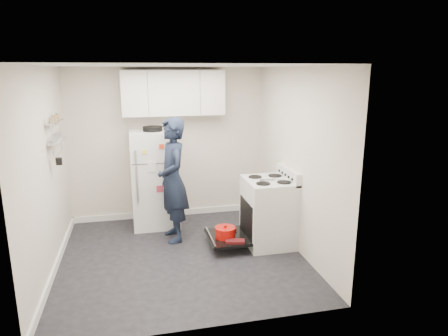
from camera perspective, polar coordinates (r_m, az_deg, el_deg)
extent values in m
cube|color=black|center=(5.56, -6.08, -12.39)|extent=(3.20, 3.20, 0.01)
cube|color=white|center=(4.99, -6.83, 14.34)|extent=(3.20, 3.20, 0.01)
cube|color=beige|center=(6.69, -8.03, 3.37)|extent=(3.20, 0.01, 2.50)
cube|color=beige|center=(3.61, -3.47, -5.55)|extent=(3.20, 0.01, 2.50)
cube|color=beige|center=(5.21, -24.19, -0.69)|extent=(0.01, 3.20, 2.50)
cube|color=beige|center=(5.54, 10.24, 1.11)|extent=(0.01, 3.20, 2.50)
cube|color=white|center=(5.60, -22.81, -12.65)|extent=(0.03, 3.20, 0.10)
cube|color=white|center=(6.99, -7.69, -6.37)|extent=(3.20, 0.03, 0.10)
cube|color=silver|center=(5.78, 6.34, -6.39)|extent=(0.65, 0.76, 0.92)
cube|color=black|center=(5.78, 5.66, -7.01)|extent=(0.53, 0.60, 0.52)
cube|color=orange|center=(5.86, 8.18, -6.76)|extent=(0.02, 0.56, 0.46)
cylinder|color=black|center=(5.86, 6.09, -8.61)|extent=(0.34, 0.34, 0.02)
cube|color=silver|center=(5.71, 9.19, -0.93)|extent=(0.08, 0.76, 0.18)
cube|color=silver|center=(5.63, 6.47, -1.84)|extent=(0.65, 0.76, 0.03)
cube|color=#B2B2B7|center=(5.56, 6.16, -1.66)|extent=(0.22, 0.03, 0.01)
cube|color=black|center=(5.74, 0.50, -9.84)|extent=(0.55, 0.70, 0.03)
cylinder|color=#B2B2B7|center=(5.67, -1.94, -9.71)|extent=(0.02, 0.66, 0.02)
cylinder|color=#B30C07|center=(5.66, 0.17, -9.27)|extent=(0.28, 0.28, 0.13)
cylinder|color=#B30C07|center=(5.63, 0.17, -8.57)|extent=(0.29, 0.29, 0.02)
sphere|color=#B30C07|center=(5.62, 0.17, -8.30)|extent=(0.04, 0.04, 0.04)
cube|color=maroon|center=(5.52, 1.60, -10.43)|extent=(0.28, 0.19, 0.04)
cube|color=maroon|center=(5.92, 0.50, -8.70)|extent=(0.28, 0.18, 0.04)
cube|color=white|center=(6.44, -9.86, -1.53)|extent=(0.72, 0.70, 1.53)
cube|color=#4C4C4C|center=(6.02, -9.79, 0.63)|extent=(0.68, 0.01, 0.01)
cube|color=#B2B2B7|center=(5.97, -12.51, 1.57)|extent=(0.02, 0.03, 0.20)
cube|color=#B2B2B7|center=(6.07, -12.31, -2.31)|extent=(0.02, 0.03, 0.55)
cylinder|color=black|center=(6.28, -10.16, 5.54)|extent=(0.30, 0.30, 0.07)
cube|color=red|center=(5.97, -8.93, 3.05)|extent=(0.07, 0.01, 0.07)
cube|color=white|center=(6.02, -10.25, 0.18)|extent=(0.12, 0.01, 0.16)
cube|color=green|center=(6.07, -8.02, -1.08)|extent=(0.09, 0.01, 0.12)
cube|color=#C4384E|center=(6.12, -9.17, -2.96)|extent=(0.10, 0.01, 0.10)
cube|color=yellow|center=(5.97, -11.30, 2.27)|extent=(0.06, 0.01, 0.06)
cube|color=silver|center=(6.43, -7.25, 10.61)|extent=(1.60, 0.33, 0.70)
cube|color=#B2B2B7|center=(5.58, -22.99, 6.08)|extent=(0.14, 0.60, 0.02)
cube|color=#B2B2B7|center=(5.62, -22.75, 3.56)|extent=(0.14, 0.60, 0.02)
cylinder|color=black|center=(5.48, -22.52, 0.89)|extent=(0.08, 0.08, 0.09)
imported|color=black|center=(5.80, -7.33, -1.74)|extent=(0.51, 0.71, 1.81)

